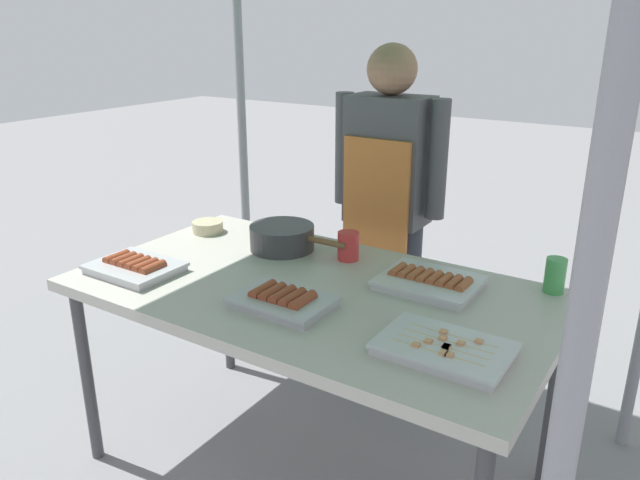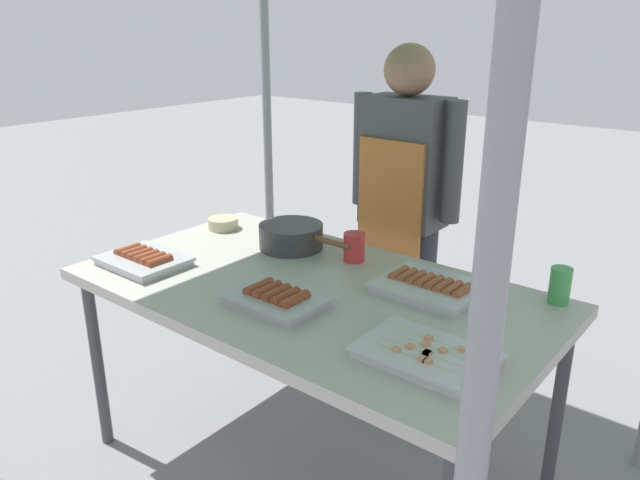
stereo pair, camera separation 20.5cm
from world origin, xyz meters
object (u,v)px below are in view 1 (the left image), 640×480
object	(u,v)px
cooking_wok	(282,236)
tray_grilled_sausages	(283,300)
stall_table	(312,300)
tray_meat_skewers	(444,349)
condiment_bowl	(208,227)
vendor_woman	(387,194)
drink_cup_by_wok	(348,246)
drink_cup_near_edge	(555,275)
tray_spring_rolls	(135,267)
tray_pork_links	(429,282)

from	to	relation	value
cooking_wok	tray_grilled_sausages	bearing A→B (deg)	-53.79
stall_table	tray_meat_skewers	size ratio (longest dim) A/B	4.61
tray_grilled_sausages	tray_meat_skewers	size ratio (longest dim) A/B	0.87
condiment_bowl	vendor_woman	bearing A→B (deg)	40.85
cooking_wok	drink_cup_by_wok	distance (m)	0.27
drink_cup_near_edge	drink_cup_by_wok	xyz separation A→B (m)	(-0.72, -0.11, -0.01)
cooking_wok	vendor_woman	distance (m)	0.54
condiment_bowl	drink_cup_by_wok	size ratio (longest dim) A/B	1.21
tray_spring_rolls	tray_pork_links	bearing A→B (deg)	25.67
tray_pork_links	condiment_bowl	xyz separation A→B (m)	(-1.02, 0.03, 0.00)
tray_pork_links	stall_table	bearing A→B (deg)	-148.34
tray_grilled_sausages	drink_cup_near_edge	bearing A→B (deg)	40.02
tray_pork_links	tray_spring_rolls	world-z (taller)	tray_spring_rolls
stall_table	drink_cup_by_wok	size ratio (longest dim) A/B	15.02
stall_table	drink_cup_near_edge	bearing A→B (deg)	29.65
tray_spring_rolls	tray_grilled_sausages	bearing A→B (deg)	5.75
cooking_wok	condiment_bowl	distance (m)	0.39
tray_grilled_sausages	drink_cup_near_edge	distance (m)	0.89
tray_meat_skewers	tray_spring_rolls	xyz separation A→B (m)	(-1.14, -0.06, 0.00)
cooking_wok	condiment_bowl	size ratio (longest dim) A/B	3.20
tray_grilled_sausages	drink_cup_by_wok	world-z (taller)	drink_cup_by_wok
cooking_wok	vendor_woman	size ratio (longest dim) A/B	0.27
cooking_wok	drink_cup_by_wok	world-z (taller)	drink_cup_by_wok
condiment_bowl	drink_cup_near_edge	size ratio (longest dim) A/B	1.10
tray_grilled_sausages	tray_spring_rolls	distance (m)	0.61
tray_grilled_sausages	condiment_bowl	bearing A→B (deg)	149.32
tray_grilled_sausages	tray_spring_rolls	xyz separation A→B (m)	(-0.60, -0.06, -0.00)
cooking_wok	drink_cup_near_edge	size ratio (longest dim) A/B	3.52
tray_spring_rolls	vendor_woman	distance (m)	1.10
tray_grilled_sausages	vendor_woman	distance (m)	0.93
tray_meat_skewers	drink_cup_by_wok	xyz separation A→B (m)	(-0.57, 0.46, 0.04)
vendor_woman	condiment_bowl	bearing A→B (deg)	40.85
tray_meat_skewers	tray_pork_links	size ratio (longest dim) A/B	1.08
drink_cup_near_edge	vendor_woman	xyz separation A→B (m)	(-0.79, 0.34, 0.08)
tray_grilled_sausages	cooking_wok	size ratio (longest dim) A/B	0.74
tray_meat_skewers	vendor_woman	world-z (taller)	vendor_woman
tray_grilled_sausages	tray_meat_skewers	bearing A→B (deg)	-0.33
cooking_wok	vendor_woman	bearing A→B (deg)	68.33
condiment_bowl	tray_pork_links	bearing A→B (deg)	-1.43
condiment_bowl	drink_cup_by_wok	distance (m)	0.66
tray_meat_skewers	tray_spring_rolls	bearing A→B (deg)	-177.10
cooking_wok	drink_cup_by_wok	size ratio (longest dim) A/B	3.86
condiment_bowl	drink_cup_by_wok	xyz separation A→B (m)	(0.66, 0.05, 0.03)
cooking_wok	drink_cup_near_edge	distance (m)	1.00
tray_grilled_sausages	drink_cup_by_wok	size ratio (longest dim) A/B	2.85
tray_meat_skewers	tray_spring_rolls	distance (m)	1.14
tray_grilled_sausages	tray_pork_links	size ratio (longest dim) A/B	0.95
tray_meat_skewers	tray_spring_rolls	size ratio (longest dim) A/B	1.14
tray_meat_skewers	drink_cup_near_edge	size ratio (longest dim) A/B	2.97
tray_grilled_sausages	tray_pork_links	bearing A→B (deg)	49.86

